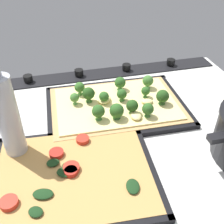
% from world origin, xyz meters
% --- Properties ---
extents(ground_plane, '(0.80, 0.64, 0.03)m').
position_xyz_m(ground_plane, '(0.00, 0.00, -0.01)').
color(ground_plane, silver).
extents(stove_control_panel, '(0.77, 0.07, 0.03)m').
position_xyz_m(stove_control_panel, '(-0.00, -0.29, 0.01)').
color(stove_control_panel, black).
rests_on(stove_control_panel, ground_plane).
extents(baking_tray_front, '(0.38, 0.27, 0.01)m').
position_xyz_m(baking_tray_front, '(0.01, -0.09, 0.00)').
color(baking_tray_front, black).
rests_on(baking_tray_front, ground_plane).
extents(broccoli_pizza, '(0.35, 0.24, 0.06)m').
position_xyz_m(broccoli_pizza, '(0.01, -0.08, 0.02)').
color(broccoli_pizza, tan).
rests_on(broccoli_pizza, baking_tray_front).
extents(baking_tray_back, '(0.35, 0.29, 0.01)m').
position_xyz_m(baking_tray_back, '(0.15, 0.12, 0.00)').
color(baking_tray_back, black).
rests_on(baking_tray_back, ground_plane).
extents(veggie_pizza_back, '(0.32, 0.26, 0.02)m').
position_xyz_m(veggie_pizza_back, '(0.15, 0.12, 0.01)').
color(veggie_pizza_back, tan).
rests_on(veggie_pizza_back, baking_tray_back).
extents(oil_bottle, '(0.05, 0.05, 0.24)m').
position_xyz_m(oil_bottle, '(0.26, 0.03, 0.10)').
color(oil_bottle, '#B7BCC6').
rests_on(oil_bottle, ground_plane).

